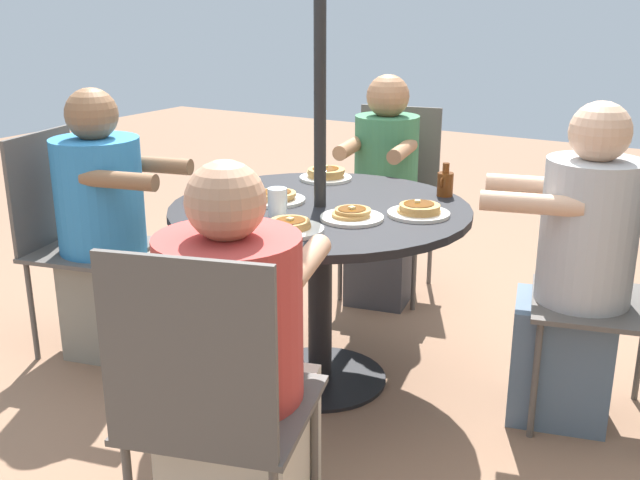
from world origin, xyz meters
name	(u,v)px	position (x,y,z in m)	size (l,w,h in m)	color
ground_plane	(320,379)	(0.00, 0.00, 0.00)	(12.00, 12.00, 0.00)	#8C664C
patio_table	(320,237)	(0.00, 0.00, 0.62)	(1.16, 1.16, 0.75)	black
umbrella_pole	(320,140)	(0.00, 0.00, 1.00)	(0.05, 0.05, 2.00)	black
patio_chair_north	(71,229)	(0.27, -1.11, 0.55)	(0.56, 0.56, 0.97)	#514C47
diner_north	(109,237)	(0.23, -0.93, 0.53)	(0.47, 0.58, 1.16)	gray
patio_chair_east	(210,398)	(1.09, 0.33, 0.55)	(0.57, 0.57, 0.97)	#514C47
diner_east	(237,378)	(0.91, 0.28, 0.50)	(0.59, 0.51, 1.13)	beige
patio_chair_south	(630,284)	(-0.29, 1.10, 0.55)	(0.56, 0.56, 0.97)	#514C47
diner_south	(575,279)	(-0.24, 0.92, 0.55)	(0.44, 0.57, 1.19)	slate
patio_chair_west	(393,188)	(-1.12, -0.22, 0.55)	(0.54, 0.54, 0.97)	#514C47
diner_west	(384,199)	(-0.94, -0.19, 0.54)	(0.55, 0.40, 1.16)	#3D3D42
pancake_plate_a	(352,216)	(0.10, 0.19, 0.76)	(0.23, 0.23, 0.05)	silver
pancake_plate_b	(419,211)	(-0.07, 0.38, 0.77)	(0.23, 0.23, 0.06)	silver
pancake_plate_c	(276,198)	(0.04, -0.18, 0.76)	(0.23, 0.23, 0.05)	silver
pancake_plate_d	(291,227)	(0.33, 0.08, 0.76)	(0.23, 0.23, 0.05)	silver
pancake_plate_e	(326,175)	(-0.39, -0.21, 0.77)	(0.23, 0.23, 0.06)	silver
syrup_bottle	(445,183)	(-0.39, 0.35, 0.80)	(0.08, 0.07, 0.14)	#602D0F
coffee_cup	(209,186)	(0.12, -0.45, 0.80)	(0.09, 0.09, 0.10)	beige
drinking_glass_a	(278,203)	(0.22, -0.04, 0.80)	(0.07, 0.07, 0.11)	silver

